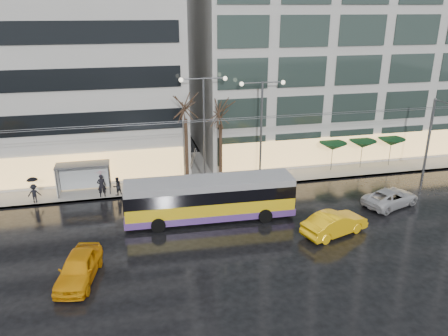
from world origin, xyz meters
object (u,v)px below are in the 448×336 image
object	(u,v)px
trolleybus	(210,200)
street_lamp_near	(204,116)
bus_shelter	(78,172)
taxi_a	(79,268)

from	to	relation	value
trolleybus	street_lamp_near	distance (m)	8.28
trolleybus	bus_shelter	world-z (taller)	trolleybus
street_lamp_near	taxi_a	bearing A→B (deg)	-126.85
trolleybus	bus_shelter	distance (m)	11.67
street_lamp_near	taxi_a	distance (m)	16.66
trolleybus	taxi_a	bearing A→B (deg)	-146.16
street_lamp_near	taxi_a	world-z (taller)	street_lamp_near
bus_shelter	street_lamp_near	distance (m)	11.14
trolleybus	street_lamp_near	xyz separation A→B (m)	(0.90, 6.90, 4.48)
trolleybus	street_lamp_near	bearing A→B (deg)	82.61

